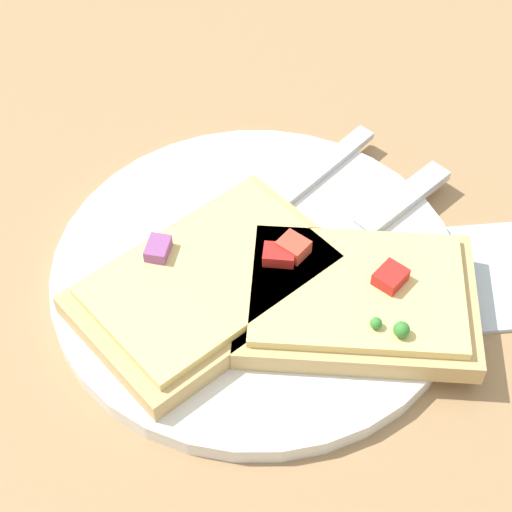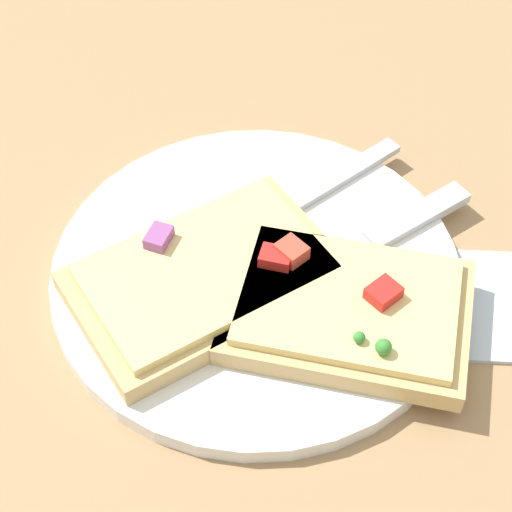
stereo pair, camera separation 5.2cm
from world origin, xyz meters
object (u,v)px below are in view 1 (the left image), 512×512
(plate, at_px, (256,273))
(knife, at_px, (353,238))
(fork, at_px, (245,230))
(pizza_slice_corner, at_px, (356,296))
(pizza_slice_main, at_px, (210,283))

(plate, height_order, knife, knife)
(plate, distance_m, knife, 0.07)
(fork, bearing_deg, knife, 126.95)
(plate, height_order, pizza_slice_corner, pizza_slice_corner)
(plate, bearing_deg, pizza_slice_main, -148.64)
(knife, bearing_deg, pizza_slice_corner, 43.05)
(knife, height_order, pizza_slice_main, pizza_slice_main)
(knife, relative_size, pizza_slice_main, 0.97)
(plate, relative_size, pizza_slice_corner, 1.64)
(pizza_slice_corner, bearing_deg, fork, 142.02)
(plate, distance_m, pizza_slice_main, 0.04)
(plate, relative_size, knife, 1.43)
(plate, relative_size, fork, 1.40)
(knife, xyz_separation_m, pizza_slice_main, (-0.09, -0.03, 0.01))
(plate, height_order, pizza_slice_main, pizza_slice_main)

